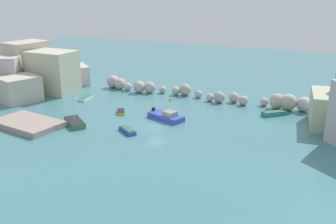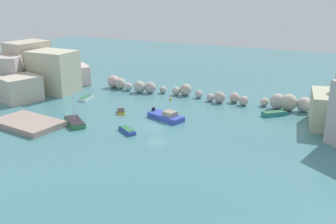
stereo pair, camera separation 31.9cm
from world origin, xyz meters
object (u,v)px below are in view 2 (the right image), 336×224
moored_boat_2 (75,122)px  moored_boat_4 (274,113)px  channel_buoy (170,99)px  moored_boat_3 (166,116)px  moored_boat_1 (121,112)px  moored_boat_5 (127,130)px  stone_dock (28,123)px  moored_boat_0 (86,98)px

moored_boat_2 → moored_boat_4: 30.91m
channel_buoy → moored_boat_3: bearing=-68.4°
moored_boat_1 → moored_boat_5: bearing=-176.1°
channel_buoy → moored_boat_2: 19.13m
moored_boat_1 → moored_boat_5: (5.37, -6.98, 0.05)m
channel_buoy → moored_boat_2: moored_boat_2 is taller
stone_dock → moored_boat_4: bearing=32.6°
moored_boat_2 → moored_boat_3: moored_boat_2 is taller
stone_dock → channel_buoy: size_ratio=22.30×
moored_boat_0 → moored_boat_1: 10.61m
stone_dock → moored_boat_5: (14.48, 3.97, -0.12)m
channel_buoy → moored_boat_5: size_ratio=0.13×
moored_boat_0 → moored_boat_4: size_ratio=0.85×
moored_boat_2 → moored_boat_5: bearing=-138.7°
moored_boat_1 → moored_boat_5: moored_boat_5 is taller
moored_boat_3 → moored_boat_4: 17.17m
channel_buoy → moored_boat_2: bearing=-112.8°
moored_boat_1 → moored_boat_3: 7.99m
moored_boat_0 → moored_boat_1: moored_boat_0 is taller
moored_boat_0 → moored_boat_3: (17.83, -3.61, 0.25)m
stone_dock → moored_boat_4: 37.63m
moored_boat_1 → moored_boat_3: (7.98, 0.31, 0.27)m
moored_boat_4 → moored_boat_5: (-17.23, -16.29, -0.05)m
moored_boat_4 → moored_boat_5: bearing=-179.4°
stone_dock → moored_boat_3: size_ratio=1.59×
moored_boat_2 → moored_boat_4: bearing=-109.6°
stone_dock → moored_boat_5: 15.01m
moored_boat_0 → moored_boat_4: bearing=92.8°
channel_buoy → moored_boat_3: (3.85, -9.74, 0.28)m
stone_dock → moored_boat_0: (-0.75, 14.88, -0.15)m
moored_boat_4 → moored_boat_5: size_ratio=1.14×
moored_boat_3 → moored_boat_5: (-2.60, -7.29, -0.22)m
moored_boat_0 → moored_boat_3: moored_boat_3 is taller
channel_buoy → moored_boat_1: size_ratio=0.18×
moored_boat_4 → moored_boat_3: bearing=168.8°
moored_boat_3 → moored_boat_5: size_ratio=1.85×
moored_boat_3 → moored_boat_5: moored_boat_3 is taller
moored_boat_3 → moored_boat_2: bearing=-126.5°
moored_boat_0 → moored_boat_5: 18.73m
stone_dock → moored_boat_2: moored_boat_2 is taller
moored_boat_0 → channel_buoy: bearing=107.0°
moored_boat_3 → moored_boat_5: bearing=-91.2°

